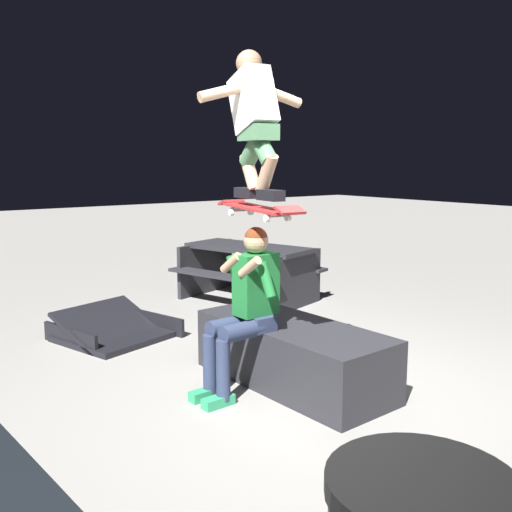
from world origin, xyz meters
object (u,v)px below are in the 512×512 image
(skateboard, at_px, (258,209))
(kicker_ramp, at_px, (115,332))
(person_sitting_on_ledge, at_px, (245,302))
(ledge_box_main, at_px, (293,354))
(skater_airborne, at_px, (255,117))
(picnic_table_back, at_px, (248,264))

(skateboard, height_order, kicker_ramp, skateboard)
(person_sitting_on_ledge, distance_m, skateboard, 0.76)
(ledge_box_main, bearing_deg, person_sitting_on_ledge, 78.28)
(ledge_box_main, distance_m, skater_airborne, 1.97)
(kicker_ramp, bearing_deg, ledge_box_main, -161.40)
(person_sitting_on_ledge, bearing_deg, ledge_box_main, -101.72)
(ledge_box_main, xyz_separation_m, person_sitting_on_ledge, (0.09, 0.43, 0.50))
(skateboard, distance_m, skater_airborne, 0.69)
(skater_airborne, xyz_separation_m, kicker_ramp, (2.06, 0.33, -2.13))
(skateboard, height_order, picnic_table_back, skateboard)
(ledge_box_main, relative_size, kicker_ramp, 1.45)
(skateboard, bearing_deg, ledge_box_main, -86.83)
(kicker_ramp, bearing_deg, person_sitting_on_ledge, -172.12)
(kicker_ramp, bearing_deg, picnic_table_back, -75.50)
(ledge_box_main, height_order, skater_airborne, skater_airborne)
(skater_airborne, bearing_deg, kicker_ramp, 9.07)
(skateboard, bearing_deg, kicker_ramp, 8.65)
(picnic_table_back, bearing_deg, kicker_ramp, 104.50)
(skateboard, bearing_deg, picnic_table_back, -34.51)
(skater_airborne, xyz_separation_m, picnic_table_back, (2.62, -1.83, -1.70))
(ledge_box_main, distance_m, picnic_table_back, 3.03)
(skateboard, height_order, skater_airborne, skater_airborne)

